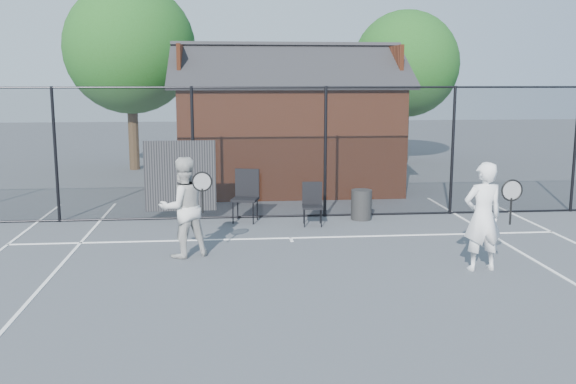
{
  "coord_description": "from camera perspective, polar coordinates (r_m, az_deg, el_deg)",
  "views": [
    {
      "loc": [
        -1.25,
        -9.45,
        3.14
      ],
      "look_at": [
        -0.14,
        2.11,
        1.1
      ],
      "focal_mm": 40.0,
      "sensor_mm": 36.0,
      "label": 1
    }
  ],
  "objects": [
    {
      "name": "fence",
      "position": [
        14.57,
        -1.75,
        3.29
      ],
      "size": [
        22.04,
        3.0,
        3.0
      ],
      "color": "black",
      "rests_on": "ground"
    },
    {
      "name": "court_lines",
      "position": [
        8.8,
        3.09,
        -10.92
      ],
      "size": [
        11.02,
        18.0,
        0.01
      ],
      "color": "white",
      "rests_on": "ground"
    },
    {
      "name": "chair_right",
      "position": [
        13.93,
        2.2,
        -1.15
      ],
      "size": [
        0.47,
        0.49,
        0.91
      ],
      "primitive_type": "cube",
      "rotation": [
        0.0,
        0.0,
        -0.08
      ],
      "color": "black",
      "rests_on": "ground"
    },
    {
      "name": "tree_left",
      "position": [
        23.2,
        -13.87,
        12.27
      ],
      "size": [
        4.48,
        4.48,
        6.44
      ],
      "color": "#352815",
      "rests_on": "ground"
    },
    {
      "name": "player_front",
      "position": [
        11.06,
        16.95,
        -2.09
      ],
      "size": [
        0.83,
        0.63,
        1.82
      ],
      "color": "white",
      "rests_on": "ground"
    },
    {
      "name": "clubhouse",
      "position": [
        18.59,
        -0.08,
        5.23
      ],
      "size": [
        6.5,
        4.36,
        4.19
      ],
      "color": "maroon",
      "rests_on": "ground"
    },
    {
      "name": "waste_bin",
      "position": [
        14.64,
        6.54,
        -1.13
      ],
      "size": [
        0.52,
        0.52,
        0.68
      ],
      "primitive_type": "cylinder",
      "rotation": [
        0.0,
        0.0,
        -0.13
      ],
      "color": "black",
      "rests_on": "ground"
    },
    {
      "name": "ground",
      "position": [
        10.03,
        1.96,
        -8.28
      ],
      "size": [
        80.0,
        80.0,
        0.0
      ],
      "primitive_type": "plane",
      "color": "#494E53",
      "rests_on": "ground"
    },
    {
      "name": "chair_left",
      "position": [
        14.28,
        -3.83,
        -0.43
      ],
      "size": [
        0.67,
        0.69,
        1.14
      ],
      "primitive_type": "cube",
      "rotation": [
        0.0,
        0.0,
        -0.25
      ],
      "color": "black",
      "rests_on": "ground"
    },
    {
      "name": "player_back",
      "position": [
        11.55,
        -9.3,
        -1.35
      ],
      "size": [
        1.08,
        0.98,
        1.8
      ],
      "color": "silver",
      "rests_on": "ground"
    },
    {
      "name": "tree_right",
      "position": [
        24.89,
        10.44,
        11.11
      ],
      "size": [
        3.97,
        3.97,
        5.7
      ],
      "color": "#352815",
      "rests_on": "ground"
    }
  ]
}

